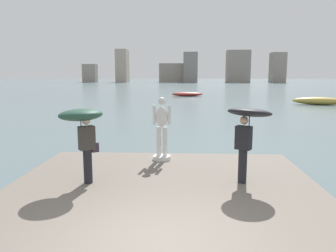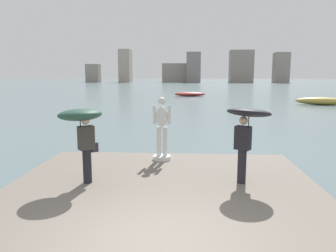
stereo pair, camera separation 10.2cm
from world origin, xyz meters
name	(u,v)px [view 1 (the left image)]	position (x,y,z in m)	size (l,w,h in m)	color
ground_plane	(180,98)	(0.00, 40.00, 0.00)	(400.00, 400.00, 0.00)	slate
pier	(160,213)	(0.00, 1.66, 0.20)	(7.88, 9.32, 0.40)	#70665B
statue_white_figure	(162,132)	(-0.21, 5.42, 1.33)	(0.59, 0.59, 2.05)	silver
onlooker_left	(82,123)	(-2.04, 2.97, 1.97)	(1.53, 1.54, 1.97)	black
onlooker_right	(248,123)	(2.10, 3.20, 1.96)	(1.53, 1.53, 2.01)	black
boat_far	(187,94)	(0.97, 43.21, 0.31)	(4.61, 1.77, 0.62)	#9E2D28
boat_leftward	(320,101)	(14.75, 30.15, 0.40)	(5.56, 2.90, 0.80)	#B2993D
distant_skyline	(193,68)	(3.91, 127.64, 5.56)	(79.40, 10.69, 13.08)	gray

